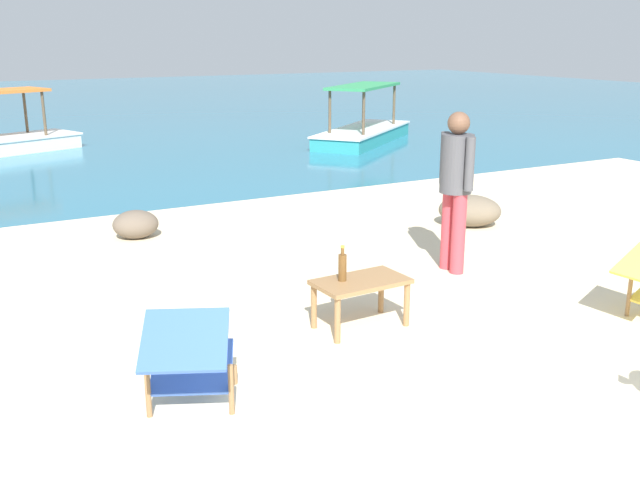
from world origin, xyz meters
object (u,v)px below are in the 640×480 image
(bottle, at_px, (342,267))
(person_standing, at_px, (456,180))
(boat_teal, at_px, (363,130))
(low_bench_table, at_px, (361,287))
(deck_chair_near, at_px, (189,356))

(bottle, bearing_deg, person_standing, 23.85)
(bottle, distance_m, boat_teal, 11.01)
(person_standing, bearing_deg, bottle, -152.77)
(bottle, distance_m, person_standing, 1.96)
(person_standing, relative_size, boat_teal, 0.45)
(bottle, xyz_separation_m, person_standing, (1.76, 0.78, 0.42))
(person_standing, height_order, boat_teal, person_standing)
(low_bench_table, distance_m, boat_teal, 10.97)
(deck_chair_near, bearing_deg, boat_teal, -12.24)
(deck_chair_near, xyz_separation_m, boat_teal, (7.49, 9.99, -0.13))
(person_standing, distance_m, boat_teal, 9.49)
(person_standing, bearing_deg, boat_teal, 67.05)
(bottle, relative_size, boat_teal, 0.08)
(deck_chair_near, height_order, person_standing, person_standing)
(boat_teal, bearing_deg, deck_chair_near, 14.47)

